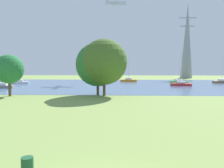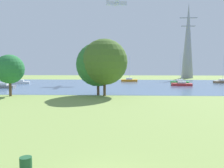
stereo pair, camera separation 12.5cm
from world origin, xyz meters
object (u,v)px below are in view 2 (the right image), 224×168
at_px(sailboat_orange, 129,80).
at_px(tree_east_near, 98,64).
at_px(sailboat_green, 180,82).
at_px(tree_west_near, 104,62).
at_px(sailboat_white, 20,82).
at_px(sailboat_red, 182,84).
at_px(litter_bin, 26,166).
at_px(tree_mid_shore, 10,69).
at_px(sailboat_brown, 223,81).
at_px(electricity_pylon, 188,41).
at_px(light_aircraft, 116,3).
at_px(sailboat_gray, 4,86).

relative_size(sailboat_orange, tree_east_near, 0.90).
height_order(sailboat_green, sailboat_orange, sailboat_orange).
bearing_deg(tree_west_near, sailboat_white, 136.86).
height_order(sailboat_red, tree_west_near, tree_west_near).
bearing_deg(sailboat_white, tree_east_near, -43.28).
distance_m(litter_bin, sailboat_green, 57.00).
xyz_separation_m(sailboat_white, tree_mid_shore, (8.79, -23.47, 3.86)).
relative_size(sailboat_red, sailboat_brown, 1.05).
height_order(litter_bin, tree_mid_shore, tree_mid_shore).
bearing_deg(litter_bin, electricity_pylon, 70.25).
distance_m(litter_bin, light_aircraft, 69.33).
xyz_separation_m(sailboat_green, sailboat_white, (-42.08, -3.41, -0.02)).
xyz_separation_m(tree_mid_shore, light_aircraft, (15.95, 38.52, 19.78)).
xyz_separation_m(sailboat_white, tree_west_near, (23.86, -22.35, 5.02)).
distance_m(sailboat_gray, sailboat_red, 40.23).
relative_size(litter_bin, sailboat_green, 0.10).
height_order(sailboat_gray, electricity_pylon, electricity_pylon).
xyz_separation_m(sailboat_orange, tree_mid_shore, (-19.97, -33.36, 3.84)).
relative_size(litter_bin, light_aircraft, 0.09).
xyz_separation_m(sailboat_gray, sailboat_white, (-1.21, 10.70, 0.01)).
distance_m(sailboat_gray, sailboat_brown, 55.17).
bearing_deg(tree_west_near, electricity_pylon, 62.52).
xyz_separation_m(sailboat_gray, sailboat_red, (39.61, 7.03, 0.03)).
relative_size(sailboat_red, sailboat_orange, 0.99).
distance_m(sailboat_green, sailboat_red, 7.18).
bearing_deg(sailboat_brown, light_aircraft, 161.44).
relative_size(sailboat_brown, sailboat_white, 1.15).
bearing_deg(sailboat_red, tree_east_near, -135.59).
bearing_deg(electricity_pylon, light_aircraft, -150.61).
relative_size(sailboat_gray, sailboat_brown, 0.70).
bearing_deg(tree_west_near, light_aircraft, 88.65).
distance_m(sailboat_orange, tree_west_near, 32.99).
distance_m(sailboat_green, sailboat_brown, 12.09).
xyz_separation_m(sailboat_red, sailboat_white, (-40.83, 3.66, -0.02)).
xyz_separation_m(tree_east_near, tree_west_near, (1.14, -0.96, 0.41)).
height_order(sailboat_white, tree_east_near, tree_east_near).
bearing_deg(sailboat_brown, tree_mid_shore, -147.63).
distance_m(sailboat_orange, electricity_pylon, 32.76).
xyz_separation_m(sailboat_brown, tree_west_near, (-30.18, -27.57, 5.00)).
bearing_deg(sailboat_white, sailboat_gray, -83.52).
xyz_separation_m(sailboat_orange, tree_west_near, (-4.90, -32.24, 5.00)).
bearing_deg(tree_west_near, tree_east_near, 139.86).
bearing_deg(electricity_pylon, sailboat_brown, -82.97).
relative_size(sailboat_brown, tree_west_near, 0.80).
height_order(sailboat_gray, sailboat_white, sailboat_white).
xyz_separation_m(tree_west_near, electricity_pylon, (27.14, 52.19, 8.43)).
distance_m(electricity_pylon, light_aircraft, 31.81).
bearing_deg(tree_mid_shore, sailboat_white, 110.53).
bearing_deg(tree_west_near, litter_bin, -93.19).
height_order(tree_mid_shore, tree_west_near, tree_west_near).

